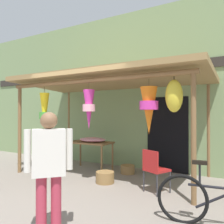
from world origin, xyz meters
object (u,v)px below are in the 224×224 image
object	(u,v)px
display_table	(90,145)
folding_chair	(154,167)
parked_bicycle	(222,203)
flower_heap_on_table	(93,140)
wicker_basket_by_table	(105,177)
customer_foreground	(49,164)
wicker_basket_spare	(128,169)

from	to	relation	value
display_table	folding_chair	bearing A→B (deg)	-23.13
display_table	parked_bicycle	world-z (taller)	parked_bicycle
flower_heap_on_table	parked_bicycle	world-z (taller)	parked_bicycle
wicker_basket_by_table	parked_bicycle	bearing A→B (deg)	-22.35
flower_heap_on_table	display_table	bearing A→B (deg)	-145.72
flower_heap_on_table	customer_foreground	bearing A→B (deg)	-64.74
wicker_basket_spare	parked_bicycle	world-z (taller)	parked_bicycle
display_table	parked_bicycle	xyz separation A→B (m)	(3.43, -1.83, -0.34)
wicker_basket_spare	parked_bicycle	bearing A→B (deg)	-40.09
wicker_basket_by_table	wicker_basket_spare	distance (m)	0.98
folding_chair	parked_bicycle	bearing A→B (deg)	-35.62
display_table	flower_heap_on_table	size ratio (longest dim) A/B	1.54
parked_bicycle	flower_heap_on_table	bearing A→B (deg)	150.95
parked_bicycle	wicker_basket_spare	bearing A→B (deg)	139.91
flower_heap_on_table	wicker_basket_spare	size ratio (longest dim) A/B	2.14
folding_chair	customer_foreground	distance (m)	2.33
display_table	customer_foreground	world-z (taller)	customer_foreground
wicker_basket_spare	folding_chair	bearing A→B (deg)	-44.63
folding_chair	wicker_basket_spare	xyz separation A→B (m)	(-1.09, 1.08, -0.40)
flower_heap_on_table	customer_foreground	distance (m)	3.51
folding_chair	parked_bicycle	world-z (taller)	parked_bicycle
wicker_basket_by_table	parked_bicycle	size ratio (longest dim) A/B	0.24
wicker_basket_by_table	flower_heap_on_table	bearing A→B (deg)	136.81
display_table	wicker_basket_spare	distance (m)	1.23
customer_foreground	folding_chair	bearing A→B (deg)	74.59
parked_bicycle	customer_foreground	bearing A→B (deg)	-145.33
parked_bicycle	display_table	bearing A→B (deg)	151.89
folding_chair	parked_bicycle	xyz separation A→B (m)	(1.27, -0.91, -0.16)
folding_chair	wicker_basket_spare	bearing A→B (deg)	135.37
display_table	parked_bicycle	distance (m)	3.90
folding_chair	customer_foreground	world-z (taller)	customer_foreground
customer_foreground	display_table	bearing A→B (deg)	116.42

